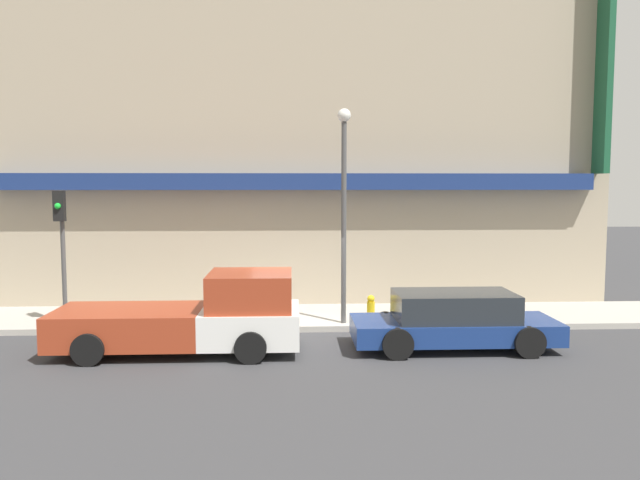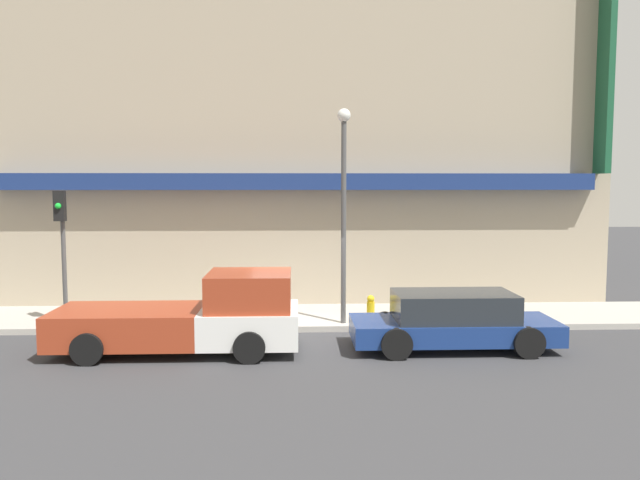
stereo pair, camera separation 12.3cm
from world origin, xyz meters
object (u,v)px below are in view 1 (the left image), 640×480
at_px(pickup_truck, 195,317).
at_px(fire_hydrant, 371,309).
at_px(traffic_light, 61,233).
at_px(street_lamp, 344,191).
at_px(parked_car, 454,321).

distance_m(pickup_truck, fire_hydrant, 4.94).
xyz_separation_m(fire_hydrant, traffic_light, (-8.23, 0.00, 2.11)).
height_order(fire_hydrant, street_lamp, street_lamp).
distance_m(pickup_truck, street_lamp, 5.19).
relative_size(pickup_truck, street_lamp, 0.98).
relative_size(parked_car, fire_hydrant, 6.39).
xyz_separation_m(pickup_truck, street_lamp, (3.67, 2.19, 2.93)).
distance_m(street_lamp, traffic_light, 7.57).
distance_m(pickup_truck, traffic_light, 4.76).
height_order(parked_car, fire_hydrant, parked_car).
relative_size(parked_car, street_lamp, 0.84).
height_order(pickup_truck, street_lamp, street_lamp).
height_order(parked_car, traffic_light, traffic_light).
xyz_separation_m(pickup_truck, fire_hydrant, (4.42, 2.18, -0.28)).
height_order(fire_hydrant, traffic_light, traffic_light).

